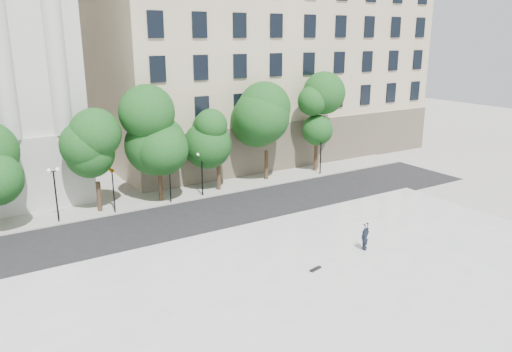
% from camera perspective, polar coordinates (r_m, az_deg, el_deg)
% --- Properties ---
extents(plaza, '(44.00, 22.00, 0.45)m').
position_cam_1_polar(plaza, '(24.90, 1.28, -16.24)').
color(plaza, silver).
rests_on(plaza, ground).
extents(street, '(60.00, 8.00, 0.02)m').
position_cam_1_polar(street, '(37.13, -11.60, -5.75)').
color(street, black).
rests_on(street, ground).
extents(far_sidewalk, '(60.00, 4.00, 0.12)m').
position_cam_1_polar(far_sidewalk, '(42.48, -14.49, -3.09)').
color(far_sidewalk, '#B0AFA3').
rests_on(far_sidewalk, ground).
extents(building_east, '(36.00, 26.15, 23.00)m').
position_cam_1_polar(building_east, '(62.22, -1.50, 13.67)').
color(building_east, beige).
rests_on(building_east, ground).
extents(traffic_light_west, '(0.58, 1.59, 4.13)m').
position_cam_1_polar(traffic_light_west, '(39.51, -16.16, 0.75)').
color(traffic_light_west, black).
rests_on(traffic_light_west, ground).
extents(traffic_light_east, '(0.94, 1.94, 4.27)m').
position_cam_1_polar(traffic_light_east, '(40.92, -9.92, 1.88)').
color(traffic_light_east, black).
rests_on(traffic_light_east, ground).
extents(person_lying, '(0.91, 1.84, 0.48)m').
position_cam_1_polar(person_lying, '(32.29, 12.29, -7.84)').
color(person_lying, black).
rests_on(person_lying, plaza).
extents(skateboard, '(0.88, 0.40, 0.09)m').
position_cam_1_polar(skateboard, '(29.33, 6.82, -10.51)').
color(skateboard, black).
rests_on(skateboard, plaza).
extents(street_trees, '(43.72, 5.04, 8.02)m').
position_cam_1_polar(street_trees, '(40.16, -17.53, 3.26)').
color(street_trees, '#382619').
rests_on(street_trees, ground).
extents(lamp_posts, '(38.63, 0.28, 4.28)m').
position_cam_1_polar(lamp_posts, '(40.44, -13.93, 0.17)').
color(lamp_posts, black).
rests_on(lamp_posts, ground).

